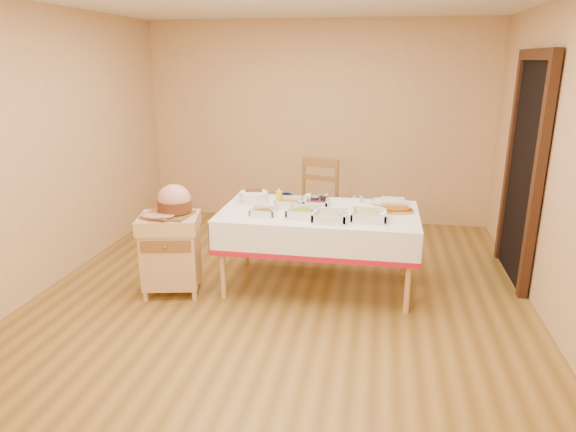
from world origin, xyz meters
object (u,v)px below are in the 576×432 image
Objects in this scene: preserve_jar_left at (315,200)px; mustard_bottle at (279,198)px; bread_basket at (254,197)px; dining_table at (319,227)px; dining_chair at (315,205)px; preserve_jar_right at (323,199)px; plate_stack at (393,203)px; ham_on_board at (173,202)px; brass_platter at (396,210)px; butcher_cart at (171,250)px.

preserve_jar_left is 0.35m from mustard_bottle.
dining_table is at bearing -16.32° from bread_basket.
dining_chair is 9.26× the size of preserve_jar_right.
preserve_jar_right is (0.08, 0.05, 0.00)m from preserve_jar_left.
preserve_jar_right is at bearing 86.60° from dining_table.
dining_chair is at bearing 103.32° from preserve_jar_right.
plate_stack is at bearing 21.91° from dining_table.
preserve_jar_right is 0.58× the size of mustard_bottle.
mustard_bottle is at bearing 172.91° from dining_table.
ham_on_board is at bearing -156.25° from preserve_jar_left.
ham_on_board is 2.05m from plate_stack.
dining_chair is 3.40× the size of brass_platter.
dining_table is 16.48× the size of preserve_jar_left.
butcher_cart is 6.67× the size of preserve_jar_right.
mustard_bottle reaches higher than plate_stack.
plate_stack reaches higher than butcher_cart.
brass_platter is (0.71, 0.10, 0.18)m from dining_table.
dining_chair reaches higher than bread_basket.
ham_on_board is 0.98m from mustard_bottle.
mustard_bottle is 1.10m from brass_platter.
bread_basket is at bearing 175.90° from brass_platter.
dining_table is 0.29m from preserve_jar_left.
preserve_jar_left is 0.09m from preserve_jar_right.
plate_stack is at bearing 3.18° from bread_basket.
dining_chair reaches higher than mustard_bottle.
ham_on_board reaches higher than preserve_jar_right.
plate_stack is at bearing 3.00° from preserve_jar_right.
bread_basket is at bearing -123.49° from dining_chair.
dining_table is 8.15× the size of plate_stack.
plate_stack is (0.74, 0.08, -0.02)m from preserve_jar_left.
preserve_jar_right is at bearing 24.27° from ham_on_board.
bread_basket is at bearing -176.65° from preserve_jar_right.
bread_basket is 1.35m from plate_stack.
ham_on_board is at bearing -130.40° from dining_chair.
mustard_bottle reaches higher than preserve_jar_left.
preserve_jar_left is at bearing -173.57° from plate_stack.
dining_table is 0.32m from preserve_jar_right.
dining_table is 1.74× the size of dining_chair.
brass_platter is at bearing 7.90° from dining_table.
preserve_jar_left is at bearing -148.24° from preserve_jar_right.
ham_on_board is 0.82m from bread_basket.
dining_table is at bearing -71.02° from preserve_jar_left.
bread_basket reaches higher than dining_table.
dining_chair is 4.68× the size of plate_stack.
ham_on_board is 1.55× the size of bread_basket.
dining_chair is 9.45× the size of preserve_jar_left.
plate_stack is (2.00, 0.65, 0.37)m from butcher_cart.
preserve_jar_right is 0.71m from brass_platter.
preserve_jar_left is 0.78m from brass_platter.
brass_platter is (1.99, 0.45, -0.10)m from ham_on_board.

